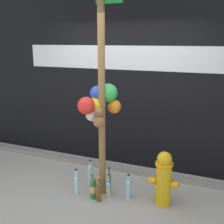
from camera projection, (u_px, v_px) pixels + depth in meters
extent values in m
plane|color=#9E9B93|center=(88.00, 202.00, 4.07)|extent=(14.00, 14.00, 0.00)
cube|color=black|center=(127.00, 51.00, 4.95)|extent=(10.00, 0.20, 3.95)
cube|color=silver|center=(122.00, 58.00, 4.91)|extent=(3.59, 0.01, 0.40)
cube|color=gray|center=(118.00, 168.00, 5.05)|extent=(8.00, 0.12, 0.08)
cylinder|color=olive|center=(102.00, 92.00, 3.96)|extent=(0.09, 0.09, 2.97)
sphere|color=blue|center=(97.00, 93.00, 4.07)|extent=(0.21, 0.21, 0.21)
sphere|color=yellow|center=(95.00, 106.00, 4.04)|extent=(0.23, 0.23, 0.23)
sphere|color=green|center=(108.00, 93.00, 4.08)|extent=(0.26, 0.26, 0.26)
sphere|color=red|center=(86.00, 106.00, 3.94)|extent=(0.24, 0.24, 0.24)
sphere|color=orange|center=(114.00, 107.00, 4.12)|extent=(0.19, 0.19, 0.19)
sphere|color=brown|center=(99.00, 122.00, 3.92)|extent=(0.16, 0.16, 0.16)
sphere|color=brown|center=(99.00, 112.00, 3.89)|extent=(0.12, 0.12, 0.12)
sphere|color=brown|center=(96.00, 110.00, 3.90)|extent=(0.05, 0.05, 0.05)
sphere|color=brown|center=(102.00, 110.00, 3.87)|extent=(0.05, 0.05, 0.05)
sphere|color=brown|center=(97.00, 113.00, 3.85)|extent=(0.04, 0.04, 0.04)
sphere|color=silver|center=(92.00, 115.00, 4.02)|extent=(0.17, 0.17, 0.17)
sphere|color=silver|center=(92.00, 106.00, 3.99)|extent=(0.12, 0.12, 0.12)
sphere|color=silver|center=(89.00, 103.00, 3.99)|extent=(0.05, 0.05, 0.05)
sphere|color=silver|center=(94.00, 104.00, 3.97)|extent=(0.05, 0.05, 0.05)
sphere|color=#9D9992|center=(90.00, 107.00, 3.94)|extent=(0.04, 0.04, 0.04)
cylinder|color=gold|center=(163.00, 184.00, 3.96)|extent=(0.21, 0.21, 0.57)
cylinder|color=orange|center=(164.00, 164.00, 3.89)|extent=(0.24, 0.24, 0.03)
sphere|color=gold|center=(165.00, 159.00, 3.87)|extent=(0.20, 0.20, 0.20)
cylinder|color=orange|center=(153.00, 180.00, 4.01)|extent=(0.09, 0.09, 0.09)
cylinder|color=orange|center=(175.00, 185.00, 3.90)|extent=(0.09, 0.09, 0.09)
cylinder|color=#337038|center=(109.00, 183.00, 4.29)|extent=(0.06, 0.06, 0.28)
cone|color=#337038|center=(109.00, 174.00, 4.25)|extent=(0.06, 0.06, 0.02)
cylinder|color=#337038|center=(109.00, 171.00, 4.24)|extent=(0.02, 0.02, 0.07)
cylinder|color=black|center=(109.00, 168.00, 4.23)|extent=(0.03, 0.03, 0.01)
cylinder|color=#B2DBEA|center=(90.00, 175.00, 4.53)|extent=(0.07, 0.07, 0.30)
cone|color=#B2DBEA|center=(90.00, 165.00, 4.49)|extent=(0.07, 0.07, 0.03)
cylinder|color=#B2DBEA|center=(90.00, 163.00, 4.48)|extent=(0.03, 0.03, 0.05)
cylinder|color=black|center=(90.00, 161.00, 4.47)|extent=(0.04, 0.04, 0.01)
cylinder|color=brown|center=(99.00, 193.00, 4.06)|extent=(0.07, 0.07, 0.26)
cone|color=brown|center=(99.00, 183.00, 4.02)|extent=(0.07, 0.07, 0.03)
cylinder|color=brown|center=(99.00, 180.00, 4.01)|extent=(0.03, 0.03, 0.06)
cylinder|color=gold|center=(99.00, 178.00, 4.00)|extent=(0.03, 0.03, 0.01)
cylinder|color=#B2DBEA|center=(77.00, 186.00, 4.26)|extent=(0.07, 0.07, 0.25)
cone|color=#B2DBEA|center=(76.00, 177.00, 4.23)|extent=(0.07, 0.07, 0.03)
cylinder|color=#B2DBEA|center=(76.00, 173.00, 4.21)|extent=(0.03, 0.03, 0.09)
cylinder|color=black|center=(76.00, 170.00, 4.20)|extent=(0.04, 0.04, 0.01)
cylinder|color=#93CCE0|center=(128.00, 190.00, 4.13)|extent=(0.07, 0.07, 0.26)
cone|color=#93CCE0|center=(129.00, 181.00, 4.09)|extent=(0.07, 0.07, 0.03)
cylinder|color=#93CCE0|center=(129.00, 178.00, 4.08)|extent=(0.03, 0.03, 0.06)
cylinder|color=black|center=(129.00, 175.00, 4.07)|extent=(0.04, 0.04, 0.01)
cylinder|color=#337038|center=(93.00, 189.00, 4.12)|extent=(0.08, 0.08, 0.29)
cone|color=#337038|center=(93.00, 178.00, 4.08)|extent=(0.08, 0.08, 0.03)
cylinder|color=#337038|center=(93.00, 175.00, 4.07)|extent=(0.03, 0.03, 0.07)
cylinder|color=#D8C64C|center=(93.00, 189.00, 4.12)|extent=(0.08, 0.08, 0.09)
cylinder|color=gold|center=(93.00, 173.00, 4.06)|extent=(0.03, 0.03, 0.01)
cylinder|color=#93CCE0|center=(108.00, 190.00, 4.17)|extent=(0.06, 0.06, 0.21)
cone|color=#93CCE0|center=(108.00, 183.00, 4.14)|extent=(0.06, 0.06, 0.02)
cylinder|color=#93CCE0|center=(108.00, 179.00, 4.13)|extent=(0.03, 0.03, 0.08)
cylinder|color=#D8C64C|center=(108.00, 191.00, 4.17)|extent=(0.06, 0.06, 0.06)
cylinder|color=gold|center=(108.00, 177.00, 4.12)|extent=(0.03, 0.03, 0.01)
cube|color=#8C99B2|center=(170.00, 180.00, 4.69)|extent=(0.11, 0.12, 0.01)
cube|color=#8C99B2|center=(58.00, 197.00, 4.18)|extent=(0.13, 0.14, 0.01)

